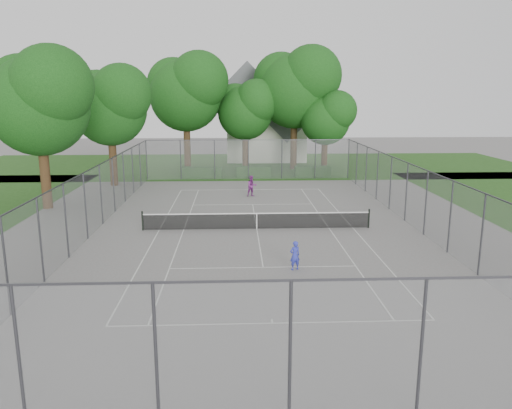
{
  "coord_description": "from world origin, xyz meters",
  "views": [
    {
      "loc": [
        -1.2,
        -27.19,
        7.47
      ],
      "look_at": [
        0.0,
        1.0,
        1.2
      ],
      "focal_mm": 35.0,
      "sensor_mm": 36.0,
      "label": 1
    }
  ],
  "objects_px": {
    "tennis_net": "(257,220)",
    "girl_player": "(295,255)",
    "house": "(265,121)",
    "woman_player": "(252,186)"
  },
  "relations": [
    {
      "from": "tennis_net",
      "to": "woman_player",
      "type": "xyz_separation_m",
      "value": [
        0.04,
        9.24,
        0.27
      ]
    },
    {
      "from": "tennis_net",
      "to": "house",
      "type": "xyz_separation_m",
      "value": [
        2.35,
        30.56,
        3.88
      ]
    },
    {
      "from": "tennis_net",
      "to": "house",
      "type": "distance_m",
      "value": 30.9
    },
    {
      "from": "tennis_net",
      "to": "girl_player",
      "type": "xyz_separation_m",
      "value": [
        1.35,
        -6.73,
        0.14
      ]
    },
    {
      "from": "house",
      "to": "girl_player",
      "type": "relative_size",
      "value": 8.43
    },
    {
      "from": "tennis_net",
      "to": "girl_player",
      "type": "relative_size",
      "value": 9.96
    },
    {
      "from": "house",
      "to": "girl_player",
      "type": "height_order",
      "value": "house"
    },
    {
      "from": "house",
      "to": "woman_player",
      "type": "bearing_deg",
      "value": -96.18
    },
    {
      "from": "woman_player",
      "to": "house",
      "type": "bearing_deg",
      "value": 65.77
    },
    {
      "from": "woman_player",
      "to": "tennis_net",
      "type": "bearing_deg",
      "value": -108.28
    }
  ]
}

